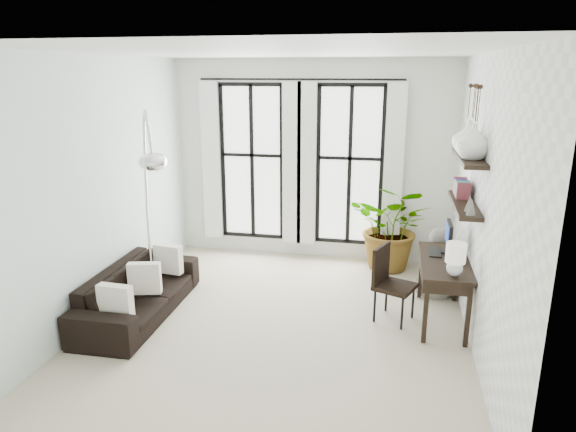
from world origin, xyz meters
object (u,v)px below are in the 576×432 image
(plant, at_px, (393,227))
(sofa, at_px, (138,292))
(arc_lamp, at_px, (148,163))
(desk, at_px, (444,266))
(desk_chair, at_px, (389,278))
(buddha, at_px, (437,266))

(plant, bearing_deg, sofa, -144.11)
(sofa, bearing_deg, arc_lamp, -19.85)
(desk, height_order, desk_chair, desk)
(desk, distance_m, arc_lamp, 3.83)
(sofa, xyz_separation_m, buddha, (3.74, 1.46, 0.09))
(desk, height_order, buddha, desk)
(plant, xyz_separation_m, desk_chair, (-0.03, -1.74, -0.15))
(sofa, height_order, desk, desk)
(plant, distance_m, desk, 1.81)
(desk_chair, relative_size, arc_lamp, 0.37)
(desk, bearing_deg, plant, 109.82)
(arc_lamp, bearing_deg, desk, 3.96)
(sofa, xyz_separation_m, desk, (3.75, 0.56, 0.43))
(arc_lamp, bearing_deg, plant, 32.93)
(desk_chair, distance_m, arc_lamp, 3.30)
(sofa, xyz_separation_m, desk_chair, (3.10, 0.52, 0.23))
(sofa, bearing_deg, desk_chair, -81.24)
(desk_chair, xyz_separation_m, buddha, (0.64, 0.93, -0.14))
(desk, relative_size, desk_chair, 1.43)
(sofa, height_order, arc_lamp, arc_lamp)
(plant, distance_m, arc_lamp, 3.81)
(sofa, bearing_deg, desk, -82.37)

